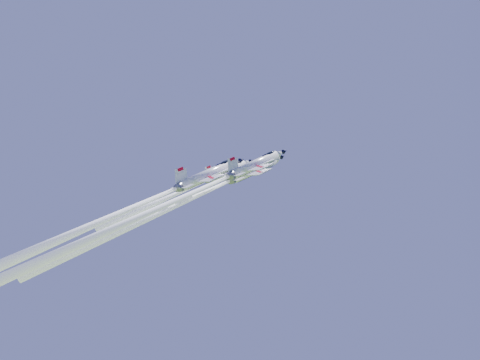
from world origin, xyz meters
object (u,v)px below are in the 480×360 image
(jet_slot, at_px, (137,206))
(jet_left, at_px, (187,189))
(jet_right, at_px, (173,202))
(jet_lead, at_px, (181,203))

(jet_slot, bearing_deg, jet_left, 110.95)
(jet_left, relative_size, jet_right, 0.64)
(jet_lead, xyz_separation_m, jet_left, (-1.17, 4.98, 3.86))
(jet_right, bearing_deg, jet_slot, -142.72)
(jet_left, distance_m, jet_slot, 16.19)
(jet_lead, xyz_separation_m, jet_slot, (-4.00, -9.91, -1.84))
(jet_slot, bearing_deg, jet_right, 37.28)
(jet_left, height_order, jet_right, jet_right)
(jet_left, bearing_deg, jet_lead, -45.06)
(jet_lead, relative_size, jet_left, 1.55)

